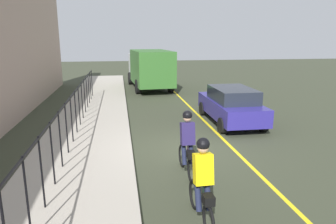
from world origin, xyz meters
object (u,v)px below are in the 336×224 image
object	(u,v)px
cyclist_lead	(187,144)
patrol_sedan	(231,105)
box_truck_background	(150,67)
cyclist_follow	(202,182)

from	to	relation	value
cyclist_lead	patrol_sedan	xyz separation A→B (m)	(4.94, -3.04, -0.09)
patrol_sedan	box_truck_background	bearing A→B (deg)	15.20
cyclist_lead	box_truck_background	world-z (taller)	box_truck_background
cyclist_lead	cyclist_follow	world-z (taller)	same
cyclist_follow	patrol_sedan	distance (m)	7.91
cyclist_lead	patrol_sedan	distance (m)	5.80
patrol_sedan	box_truck_background	xyz separation A→B (m)	(9.79, 2.60, 0.73)
patrol_sedan	box_truck_background	size ratio (longest dim) A/B	0.64
cyclist_lead	cyclist_follow	bearing A→B (deg)	173.36
cyclist_follow	patrol_sedan	world-z (taller)	cyclist_follow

